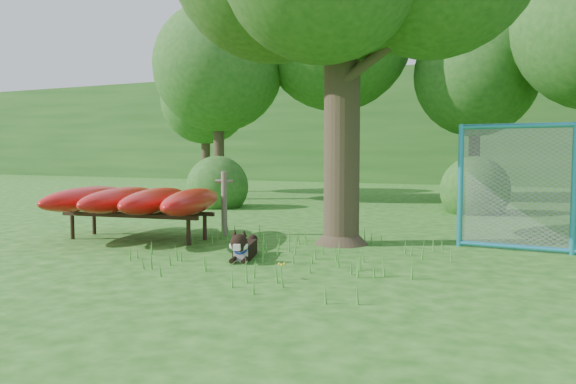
% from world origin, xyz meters
% --- Properties ---
extents(ground, '(80.00, 80.00, 0.00)m').
position_xyz_m(ground, '(0.00, 0.00, 0.00)').
color(ground, '#1A5410').
rests_on(ground, ground).
extents(wooden_post, '(0.33, 0.20, 1.24)m').
position_xyz_m(wooden_post, '(-1.88, 2.77, 0.65)').
color(wooden_post, '#655D4C').
rests_on(wooden_post, ground).
extents(kayak_rack, '(3.48, 3.10, 0.95)m').
position_xyz_m(kayak_rack, '(-3.05, 1.68, 0.73)').
color(kayak_rack, black).
rests_on(kayak_rack, ground).
extents(husky_dog, '(0.53, 1.09, 0.49)m').
position_xyz_m(husky_dog, '(-0.36, 0.81, 0.17)').
color(husky_dog, black).
rests_on(husky_dog, ground).
extents(fence_section, '(3.53, 0.33, 3.44)m').
position_xyz_m(fence_section, '(4.12, 3.29, 1.04)').
color(fence_section, teal).
rests_on(fence_section, ground).
extents(wildflower_clump, '(0.10, 0.09, 0.21)m').
position_xyz_m(wildflower_clump, '(0.74, -0.16, 0.17)').
color(wildflower_clump, '#479932').
rests_on(wildflower_clump, ground).
extents(bg_tree_a, '(4.40, 4.40, 6.70)m').
position_xyz_m(bg_tree_a, '(-6.50, 10.00, 4.48)').
color(bg_tree_a, '#33281B').
rests_on(bg_tree_a, ground).
extents(bg_tree_b, '(5.20, 5.20, 8.22)m').
position_xyz_m(bg_tree_b, '(-3.00, 12.00, 5.61)').
color(bg_tree_b, '#33281B').
rests_on(bg_tree_b, ground).
extents(bg_tree_c, '(4.00, 4.00, 6.12)m').
position_xyz_m(bg_tree_c, '(1.50, 13.00, 4.11)').
color(bg_tree_c, '#33281B').
rests_on(bg_tree_c, ground).
extents(bg_tree_f, '(3.60, 3.60, 5.55)m').
position_xyz_m(bg_tree_f, '(-9.00, 13.00, 3.73)').
color(bg_tree_f, '#33281B').
rests_on(bg_tree_f, ground).
extents(shrub_left, '(1.80, 1.80, 1.80)m').
position_xyz_m(shrub_left, '(-5.00, 7.50, 0.00)').
color(shrub_left, '#21531A').
rests_on(shrub_left, ground).
extents(shrub_mid, '(1.80, 1.80, 1.80)m').
position_xyz_m(shrub_mid, '(2.00, 9.00, 0.00)').
color(shrub_mid, '#21531A').
rests_on(shrub_mid, ground).
extents(wooded_hillside, '(80.00, 12.00, 6.00)m').
position_xyz_m(wooded_hillside, '(0.00, 28.00, 3.00)').
color(wooded_hillside, '#21531A').
rests_on(wooded_hillside, ground).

